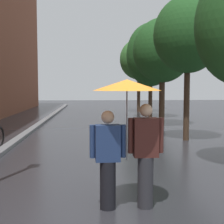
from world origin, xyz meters
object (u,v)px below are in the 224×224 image
Objects in this scene: street_tree_1 at (188,35)px; street_tree_3 at (151,55)px; couple_under_umbrella at (127,124)px; street_tree_2 at (162,51)px; street_tree_4 at (139,59)px.

street_tree_3 reaches higher than street_tree_1.
street_tree_3 is at bearing 78.50° from couple_under_umbrella.
street_tree_2 is 0.91× the size of street_tree_3.
street_tree_1 is 2.48× the size of couple_under_umbrella.
couple_under_umbrella is at bearing -98.58° from street_tree_4.
couple_under_umbrella is (-2.92, -19.34, -2.61)m from street_tree_4.
street_tree_2 is (0.02, 4.39, -0.09)m from street_tree_1.
street_tree_3 is (0.17, 8.51, 0.09)m from street_tree_1.
couple_under_umbrella is at bearing -104.93° from street_tree_2.
street_tree_3 is at bearing 88.86° from street_tree_1.
street_tree_1 is 0.98× the size of street_tree_2.
street_tree_4 is at bearing 91.76° from street_tree_3.
street_tree_2 is 0.97× the size of street_tree_4.
street_tree_1 is at bearing -90.26° from street_tree_2.
street_tree_4 is at bearing 89.88° from street_tree_2.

